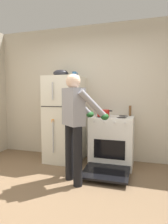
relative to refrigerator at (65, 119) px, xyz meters
The scene contains 9 objects.
ground 1.84m from the refrigerator, 72.22° to the right, with size 8.00×8.00×0.00m, color brown.
kitchen_wall_back 0.82m from the refrigerator, 37.07° to the left, with size 6.00×0.10×2.70m, color beige.
refrigerator is the anchor object (origin of this frame).
stove_range 1.01m from the refrigerator, ahead, with size 0.76×1.22×0.91m.
person_cook 1.02m from the refrigerator, 58.43° to the right, with size 0.69×0.73×1.60m.
red_pot 0.79m from the refrigerator, ahead, with size 0.32×0.22×0.12m.
coffee_mug 0.90m from the refrigerator, 15.40° to the left, with size 0.11×0.08×0.10m.
pepper_mill 1.27m from the refrigerator, ahead, with size 0.05×0.05×0.19m, color brown.
mixing_bowl 0.90m from the refrigerator, behind, with size 0.30×0.30×0.13m, color black.
Camera 1 is at (0.96, -1.92, 1.29)m, focal length 30.82 mm.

